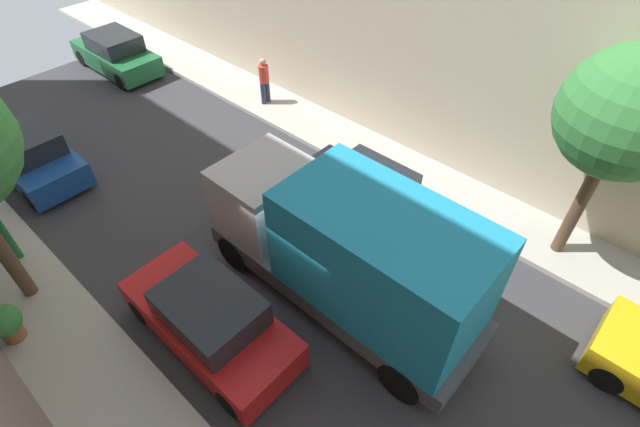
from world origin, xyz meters
name	(u,v)px	position (x,y,z in m)	size (l,w,h in m)	color
ground	(318,281)	(0.00, 0.00, 0.00)	(32.00, 32.00, 0.00)	#38383D
sidewalk_right	(428,183)	(5.00, 0.00, 0.07)	(2.00, 44.00, 0.15)	#B7B2A8
parked_car_left_1	(210,320)	(-2.70, 0.63, 0.72)	(1.78, 4.20, 1.57)	red
parked_car_left_2	(30,154)	(-2.70, 9.36, 0.72)	(1.78, 4.20, 1.57)	#194799
parked_car_right_2	(367,195)	(2.70, 0.63, 0.72)	(1.78, 4.20, 1.57)	black
parked_car_right_3	(116,54)	(2.70, 13.71, 0.72)	(1.78, 4.20, 1.57)	#1E6638
delivery_truck	(349,252)	(0.00, -0.90, 1.79)	(2.26, 6.60, 3.38)	#4C4C51
pedestrian	(264,79)	(4.85, 7.04, 1.07)	(0.40, 0.36, 1.72)	#2D334C
street_tree_1	(627,115)	(4.88, -3.96, 4.14)	(2.77, 2.77, 5.40)	brown
potted_plant_2	(5,323)	(-5.65, 3.81, 0.69)	(0.71, 0.71, 0.97)	brown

